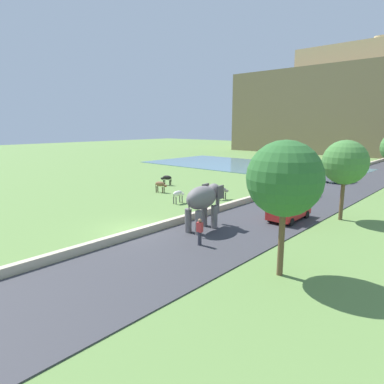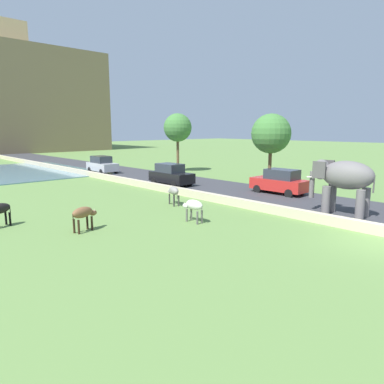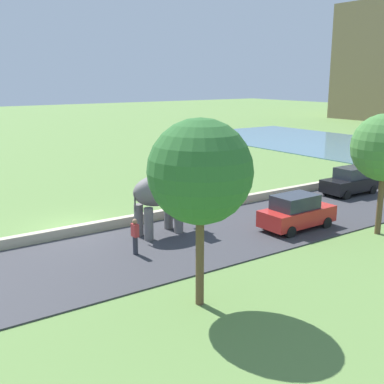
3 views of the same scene
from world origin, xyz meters
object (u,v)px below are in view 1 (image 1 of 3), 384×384
object	(u,v)px
elephant	(204,200)
car_silver	(339,175)
cow_brown	(160,185)
cow_white	(178,194)
car_black	(298,188)
person_beside_elephant	(200,231)
cow_black	(167,178)
car_red	(289,209)
cow_grey	(222,191)

from	to	relation	value
elephant	car_silver	size ratio (longest dim) A/B	0.87
cow_brown	cow_white	bearing A→B (deg)	-25.41
elephant	car_black	size ratio (longest dim) A/B	0.88
person_beside_elephant	elephant	bearing A→B (deg)	125.97
car_silver	cow_brown	world-z (taller)	car_silver
cow_white	cow_black	xyz separation A→B (m)	(-7.38, 5.66, 0.00)
elephant	person_beside_elephant	bearing A→B (deg)	-54.03
elephant	car_red	bearing A→B (deg)	61.67
cow_grey	car_red	bearing A→B (deg)	-16.91
car_silver	cow_black	xyz separation A→B (m)	(-14.07, -15.37, -0.06)
cow_brown	cow_black	world-z (taller)	same
elephant	car_black	world-z (taller)	elephant
car_silver	cow_white	world-z (taller)	car_silver
cow_brown	car_silver	bearing A→B (deg)	58.60
person_beside_elephant	cow_brown	distance (m)	16.10
car_silver	car_red	world-z (taller)	same
person_beside_elephant	car_black	xyz separation A→B (m)	(-1.77, 16.68, 0.03)
cow_white	cow_brown	bearing A→B (deg)	154.59
car_red	cow_grey	bearing A→B (deg)	163.09
elephant	cow_brown	xyz separation A→B (m)	(-11.43, 6.73, -1.20)
cow_white	car_silver	bearing A→B (deg)	72.35
person_beside_elephant	car_black	bearing A→B (deg)	96.06
person_beside_elephant	car_red	distance (m)	8.45
cow_grey	cow_black	size ratio (longest dim) A/B	1.00
car_silver	car_red	bearing A→B (deg)	-80.88
cow_white	cow_brown	size ratio (longest dim) A/B	0.98
elephant	cow_white	xyz separation A→B (m)	(-6.67, 4.47, -1.20)
cow_grey	cow_brown	world-z (taller)	same
cow_grey	cow_black	bearing A→B (deg)	168.81
person_beside_elephant	cow_black	bearing A→B (deg)	141.52
car_red	cow_black	xyz separation A→B (m)	(-17.21, 4.24, -0.06)
cow_white	cow_black	size ratio (longest dim) A/B	0.98
elephant	person_beside_elephant	size ratio (longest dim) A/B	2.16
person_beside_elephant	car_red	xyz separation A→B (m)	(1.38, 8.34, 0.03)
car_black	person_beside_elephant	bearing A→B (deg)	-83.94
car_black	car_silver	bearing A→B (deg)	90.00
cow_brown	elephant	bearing A→B (deg)	-30.47
car_red	cow_black	bearing A→B (deg)	166.15
car_silver	cow_black	distance (m)	20.83
cow_white	cow_black	distance (m)	9.29
cow_grey	cow_brown	distance (m)	6.87
car_silver	car_red	distance (m)	19.86
car_red	cow_grey	distance (m)	8.26
cow_brown	person_beside_elephant	bearing A→B (deg)	-34.81
cow_brown	car_black	bearing A→B (deg)	33.20
person_beside_elephant	car_silver	size ratio (longest dim) A/B	0.40
car_red	cow_brown	distance (m)	14.63
elephant	cow_white	distance (m)	8.12
cow_brown	cow_black	xyz separation A→B (m)	(-2.61, 3.39, 0.00)
person_beside_elephant	cow_white	size ratio (longest dim) A/B	1.17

